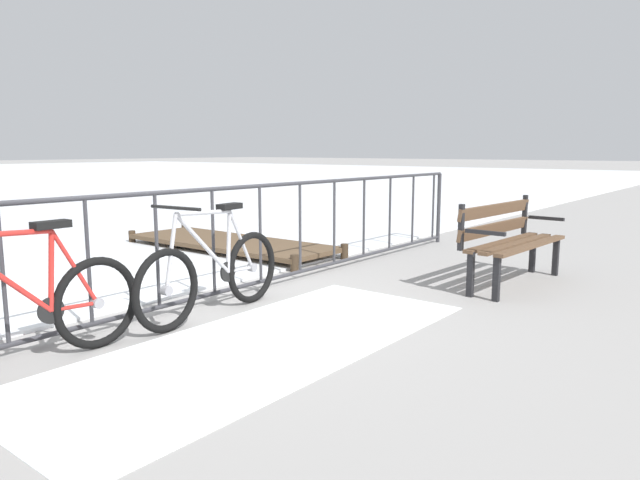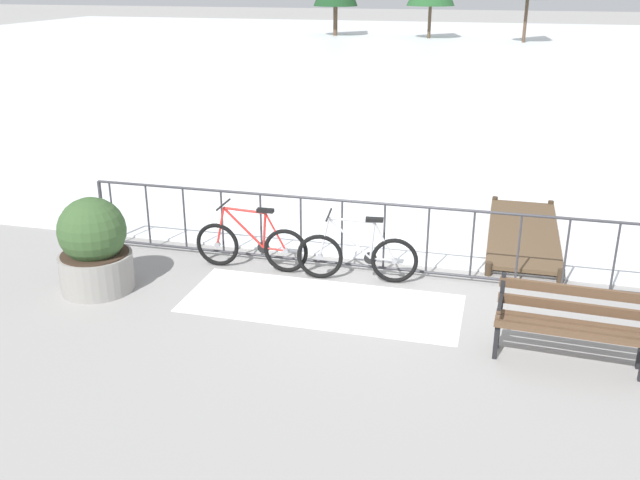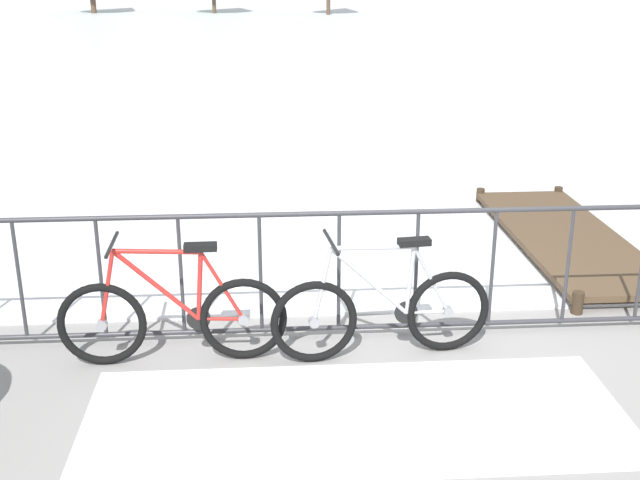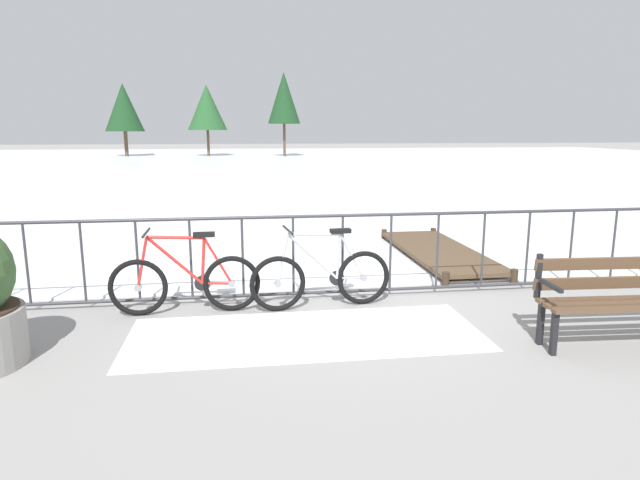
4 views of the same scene
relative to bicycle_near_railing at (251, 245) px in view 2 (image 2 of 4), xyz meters
The scene contains 9 objects.
ground_plane 1.95m from the bicycle_near_railing, ahead, with size 160.00×160.00×0.00m, color gray.
frozen_pond 28.80m from the bicycle_near_railing, 86.24° to the left, with size 80.00×56.00×0.03m, color white.
snow_patch 1.59m from the bicycle_near_railing, 34.08° to the right, with size 3.64×1.44×0.01m, color white.
railing_fence 1.93m from the bicycle_near_railing, ahead, with size 9.06×0.06×1.07m.
bicycle_near_railing is the anchor object (origin of this frame).
bicycle_second 1.58m from the bicycle_near_railing, ahead, with size 1.71×0.52×0.97m.
park_bench 4.57m from the bicycle_near_railing, 19.68° to the right, with size 1.62×0.57×0.89m.
planter_with_shrub 2.18m from the bicycle_near_railing, 146.21° to the right, with size 0.98×0.98×1.31m.
wooden_dock 4.48m from the bicycle_near_railing, 30.25° to the left, with size 1.10×3.35×0.20m.
Camera 2 is at (1.48, -9.24, 4.07)m, focal length 39.25 mm.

